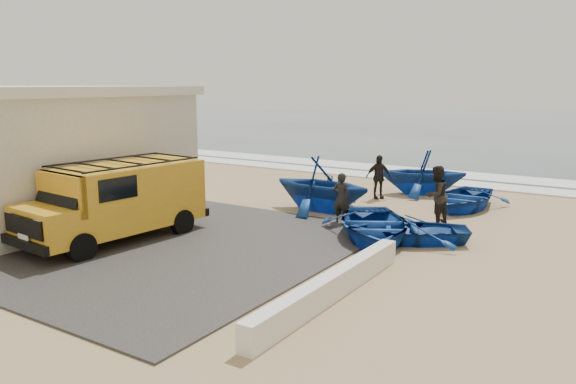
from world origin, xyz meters
The scene contains 16 objects.
ground centered at (0.00, 0.00, 0.00)m, with size 160.00×160.00×0.00m, color tan.
slab centered at (-2.00, -2.00, 0.03)m, with size 12.00×10.00×0.05m, color #3A3835.
ocean centered at (0.00, 56.00, 0.00)m, with size 180.00×88.00×0.01m, color #385166.
surf_line centered at (0.00, 12.00, 0.03)m, with size 180.00×1.60×0.06m, color white.
surf_wash centered at (0.00, 14.50, 0.02)m, with size 180.00×2.20×0.04m, color white.
building centered at (-7.50, -2.00, 2.16)m, with size 8.40×9.40×4.30m.
parapet centered at (5.00, -3.00, 0.28)m, with size 0.35×6.00×0.55m, color silver.
van centered at (-2.21, -2.31, 1.21)m, with size 2.50×5.41×2.25m.
boat_near_left centered at (3.84, 1.63, 0.42)m, with size 2.90×4.06×0.84m, color #134099.
boat_near_right centered at (4.75, 1.97, 0.34)m, with size 2.37×3.31×0.69m, color #134099.
boat_mid_left centered at (0.76, 4.04, 0.96)m, with size 3.13×3.63×1.91m, color #134099.
boat_mid_right centered at (4.85, 7.12, 0.39)m, with size 2.70×3.78×0.78m, color #134099.
boat_far_left centered at (2.68, 8.88, 0.90)m, with size 2.93×3.40×1.79m, color #134099.
fisherman_front centered at (2.20, 2.81, 0.82)m, with size 0.60×0.39×1.63m, color black.
fisherman_middle centered at (4.73, 4.38, 0.93)m, with size 0.91×0.71×1.86m, color black.
fisherman_back centered at (1.57, 7.10, 0.85)m, with size 1.00×0.42×1.70m, color black.
Camera 1 is at (10.18, -12.73, 4.38)m, focal length 35.00 mm.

